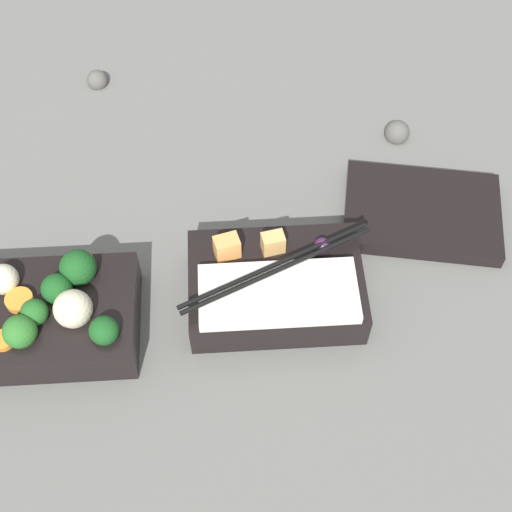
% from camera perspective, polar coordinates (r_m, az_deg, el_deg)
% --- Properties ---
extents(ground_plane, '(3.00, 3.00, 0.00)m').
position_cam_1_polar(ground_plane, '(0.77, -6.31, -4.29)').
color(ground_plane, slate).
extents(bento_tray_vegetable, '(0.18, 0.13, 0.08)m').
position_cam_1_polar(bento_tray_vegetable, '(0.76, -16.34, -4.47)').
color(bento_tray_vegetable, black).
rests_on(bento_tray_vegetable, ground_plane).
extents(bento_tray_rice, '(0.20, 0.12, 0.07)m').
position_cam_1_polar(bento_tray_rice, '(0.75, 1.59, -2.44)').
color(bento_tray_rice, black).
rests_on(bento_tray_rice, ground_plane).
extents(bento_lid, '(0.20, 0.15, 0.02)m').
position_cam_1_polar(bento_lid, '(0.85, 13.12, 3.43)').
color(bento_lid, black).
rests_on(bento_lid, ground_plane).
extents(pebble_0, '(0.03, 0.03, 0.03)m').
position_cam_1_polar(pebble_0, '(1.01, -12.58, 13.57)').
color(pebble_0, '#595651').
rests_on(pebble_0, ground_plane).
extents(pebble_1, '(0.03, 0.03, 0.03)m').
position_cam_1_polar(pebble_1, '(0.93, 11.21, 9.66)').
color(pebble_1, '#595651').
rests_on(pebble_1, ground_plane).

